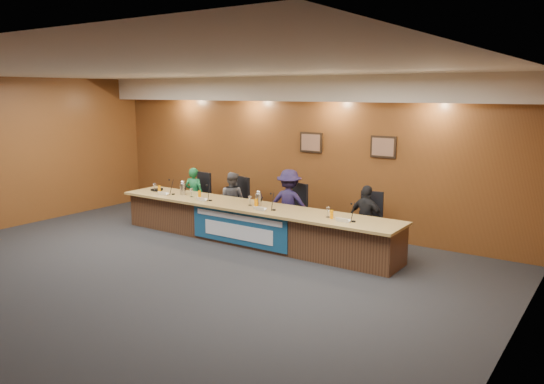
{
  "coord_description": "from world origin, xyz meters",
  "views": [
    {
      "loc": [
        5.99,
        -5.59,
        2.89
      ],
      "look_at": [
        0.36,
        2.59,
        1.01
      ],
      "focal_mm": 35.0,
      "sensor_mm": 36.0,
      "label": 1
    }
  ],
  "objects_px": {
    "panelist_a": "(194,194)",
    "panelist_d": "(366,219)",
    "panelist_b": "(232,200)",
    "speakerphone": "(158,190)",
    "office_chair_b": "(235,205)",
    "office_chair_d": "(368,225)",
    "carafe_mid": "(259,200)",
    "panelist_c": "(289,204)",
    "office_chair_c": "(292,213)",
    "carafe_left": "(183,189)",
    "banner": "(238,228)",
    "office_chair_a": "(197,199)",
    "dais_body": "(251,225)"
  },
  "relations": [
    {
      "from": "panelist_b",
      "to": "panelist_d",
      "type": "height_order",
      "value": "panelist_d"
    },
    {
      "from": "panelist_b",
      "to": "speakerphone",
      "type": "xyz_separation_m",
      "value": [
        -1.51,
        -0.71,
        0.17
      ]
    },
    {
      "from": "panelist_d",
      "to": "office_chair_d",
      "type": "distance_m",
      "value": 0.17
    },
    {
      "from": "carafe_mid",
      "to": "speakerphone",
      "type": "height_order",
      "value": "carafe_mid"
    },
    {
      "from": "office_chair_a",
      "to": "dais_body",
      "type": "bearing_deg",
      "value": -14.01
    },
    {
      "from": "office_chair_b",
      "to": "office_chair_d",
      "type": "height_order",
      "value": "same"
    },
    {
      "from": "panelist_b",
      "to": "office_chair_c",
      "type": "xyz_separation_m",
      "value": [
        1.46,
        0.1,
        -0.12
      ]
    },
    {
      "from": "office_chair_d",
      "to": "carafe_left",
      "type": "distance_m",
      "value": 3.99
    },
    {
      "from": "dais_body",
      "to": "panelist_c",
      "type": "distance_m",
      "value": 0.88
    },
    {
      "from": "panelist_c",
      "to": "panelist_a",
      "type": "bearing_deg",
      "value": -14.17
    },
    {
      "from": "carafe_mid",
      "to": "speakerphone",
      "type": "xyz_separation_m",
      "value": [
        -2.73,
        -0.01,
        -0.09
      ]
    },
    {
      "from": "office_chair_c",
      "to": "office_chair_a",
      "type": "bearing_deg",
      "value": -163.94
    },
    {
      "from": "panelist_c",
      "to": "office_chair_b",
      "type": "height_order",
      "value": "panelist_c"
    },
    {
      "from": "office_chair_d",
      "to": "dais_body",
      "type": "bearing_deg",
      "value": -169.83
    },
    {
      "from": "carafe_left",
      "to": "dais_body",
      "type": "bearing_deg",
      "value": 0.1
    },
    {
      "from": "banner",
      "to": "office_chair_b",
      "type": "bearing_deg",
      "value": 130.54
    },
    {
      "from": "panelist_a",
      "to": "speakerphone",
      "type": "distance_m",
      "value": 0.84
    },
    {
      "from": "office_chair_b",
      "to": "office_chair_c",
      "type": "height_order",
      "value": "same"
    },
    {
      "from": "carafe_left",
      "to": "carafe_mid",
      "type": "bearing_deg",
      "value": 0.02
    },
    {
      "from": "carafe_left",
      "to": "panelist_b",
      "type": "bearing_deg",
      "value": 42.35
    },
    {
      "from": "dais_body",
      "to": "office_chair_a",
      "type": "xyz_separation_m",
      "value": [
        -2.13,
        0.79,
        0.13
      ]
    },
    {
      "from": "panelist_b",
      "to": "office_chair_b",
      "type": "relative_size",
      "value": 2.52
    },
    {
      "from": "panelist_a",
      "to": "panelist_d",
      "type": "bearing_deg",
      "value": 165.66
    },
    {
      "from": "panelist_d",
      "to": "carafe_mid",
      "type": "bearing_deg",
      "value": 25.65
    },
    {
      "from": "panelist_d",
      "to": "carafe_left",
      "type": "height_order",
      "value": "panelist_d"
    },
    {
      "from": "panelist_a",
      "to": "office_chair_a",
      "type": "relative_size",
      "value": 2.54
    },
    {
      "from": "office_chair_b",
      "to": "office_chair_d",
      "type": "bearing_deg",
      "value": 15.27
    },
    {
      "from": "panelist_b",
      "to": "panelist_c",
      "type": "xyz_separation_m",
      "value": [
        1.46,
        0.0,
        0.09
      ]
    },
    {
      "from": "panelist_c",
      "to": "carafe_mid",
      "type": "xyz_separation_m",
      "value": [
        -0.25,
        -0.7,
        0.17
      ]
    },
    {
      "from": "dais_body",
      "to": "speakerphone",
      "type": "xyz_separation_m",
      "value": [
        -2.55,
        -0.02,
        0.43
      ]
    },
    {
      "from": "banner",
      "to": "panelist_a",
      "type": "distance_m",
      "value": 2.41
    },
    {
      "from": "carafe_mid",
      "to": "speakerphone",
      "type": "relative_size",
      "value": 0.74
    },
    {
      "from": "panelist_b",
      "to": "office_chair_b",
      "type": "bearing_deg",
      "value": -98.85
    },
    {
      "from": "panelist_a",
      "to": "panelist_b",
      "type": "xyz_separation_m",
      "value": [
        1.1,
        0.0,
        -0.0
      ]
    },
    {
      "from": "panelist_c",
      "to": "office_chair_c",
      "type": "xyz_separation_m",
      "value": [
        0.0,
        0.1,
        -0.21
      ]
    },
    {
      "from": "panelist_b",
      "to": "speakerphone",
      "type": "height_order",
      "value": "panelist_b"
    },
    {
      "from": "banner",
      "to": "panelist_d",
      "type": "bearing_deg",
      "value": 27.91
    },
    {
      "from": "office_chair_c",
      "to": "carafe_mid",
      "type": "distance_m",
      "value": 0.92
    },
    {
      "from": "banner",
      "to": "office_chair_a",
      "type": "bearing_deg",
      "value": 150.42
    },
    {
      "from": "panelist_b",
      "to": "office_chair_a",
      "type": "height_order",
      "value": "panelist_b"
    },
    {
      "from": "dais_body",
      "to": "banner",
      "type": "relative_size",
      "value": 2.73
    },
    {
      "from": "dais_body",
      "to": "office_chair_a",
      "type": "distance_m",
      "value": 2.28
    },
    {
      "from": "banner",
      "to": "office_chair_d",
      "type": "xyz_separation_m",
      "value": [
        2.09,
        1.21,
        0.1
      ]
    },
    {
      "from": "office_chair_b",
      "to": "office_chair_c",
      "type": "xyz_separation_m",
      "value": [
        1.46,
        0.0,
        0.0
      ]
    },
    {
      "from": "carafe_mid",
      "to": "carafe_left",
      "type": "bearing_deg",
      "value": -179.98
    },
    {
      "from": "panelist_d",
      "to": "panelist_a",
      "type": "bearing_deg",
      "value": 5.67
    },
    {
      "from": "carafe_mid",
      "to": "speakerphone",
      "type": "distance_m",
      "value": 2.73
    },
    {
      "from": "panelist_b",
      "to": "office_chair_d",
      "type": "distance_m",
      "value": 3.13
    },
    {
      "from": "panelist_c",
      "to": "office_chair_c",
      "type": "distance_m",
      "value": 0.24
    },
    {
      "from": "banner",
      "to": "carafe_mid",
      "type": "bearing_deg",
      "value": 66.67
    }
  ]
}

